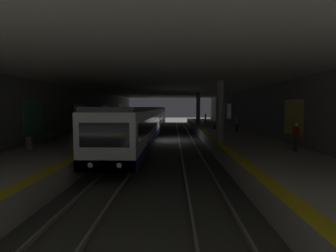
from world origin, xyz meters
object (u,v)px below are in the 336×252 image
(pillar_near, at_px, (220,111))
(bench_right_mid, at_px, (102,123))
(person_standing_far, at_px, (103,124))
(person_boarding, at_px, (205,118))
(bench_left_near, at_px, (235,124))
(bench_right_near, at_px, (50,134))
(person_walking_mid, at_px, (296,136))
(trash_bin, at_px, (29,143))
(metro_train, at_px, (148,120))
(bench_left_mid, at_px, (221,120))
(suitcase_rolling, at_px, (110,125))
(pillar_far, at_px, (198,109))
(backpack_on_floor, at_px, (214,127))
(person_waiting_near, at_px, (237,123))

(pillar_near, distance_m, bench_right_mid, 19.23)
(person_standing_far, height_order, person_boarding, person_standing_far)
(bench_left_near, height_order, bench_right_near, same)
(person_walking_mid, bearing_deg, trash_bin, 90.32)
(metro_train, distance_m, bench_left_mid, 15.20)
(person_boarding, bearing_deg, pillar_near, 175.80)
(bench_right_near, relative_size, suitcase_rolling, 1.75)
(pillar_near, bearing_deg, pillar_far, 0.00)
(person_walking_mid, bearing_deg, bench_right_mid, 42.39)
(person_boarding, bearing_deg, bench_left_mid, -79.73)
(pillar_near, distance_m, bench_left_mid, 23.07)
(pillar_far, bearing_deg, metro_train, 129.91)
(bench_right_near, bearing_deg, suitcase_rolling, -7.16)
(metro_train, height_order, backpack_on_floor, metro_train)
(suitcase_rolling, bearing_deg, trash_bin, 177.14)
(backpack_on_floor, bearing_deg, person_waiting_near, -150.79)
(person_standing_far, bearing_deg, pillar_near, -118.01)
(bench_left_mid, bearing_deg, suitcase_rolling, 123.54)
(bench_left_mid, distance_m, suitcase_rolling, 18.61)
(pillar_far, distance_m, person_boarding, 5.28)
(metro_train, relative_size, person_standing_far, 23.71)
(bench_right_mid, xyz_separation_m, person_walking_mid, (-18.20, -16.61, 0.39))
(backpack_on_floor, bearing_deg, pillar_far, 12.34)
(bench_left_mid, bearing_deg, pillar_far, 141.55)
(pillar_far, height_order, person_walking_mid, pillar_far)
(bench_left_mid, xyz_separation_m, person_walking_mid, (-26.66, 0.46, 0.39))
(pillar_near, xyz_separation_m, bench_right_near, (-0.07, 12.88, -1.75))
(metro_train, bearing_deg, person_waiting_near, -112.21)
(bench_left_near, bearing_deg, person_walking_mid, 178.43)
(metro_train, height_order, person_waiting_near, metro_train)
(metro_train, xyz_separation_m, bench_right_mid, (2.29, 6.33, -0.45))
(backpack_on_floor, relative_size, trash_bin, 0.47)
(pillar_near, bearing_deg, person_standing_far, 61.99)
(pillar_near, relative_size, backpack_on_floor, 11.38)
(bench_left_mid, height_order, trash_bin, bench_left_mid)
(person_standing_far, xyz_separation_m, suitcase_rolling, (6.86, 1.03, -0.57))
(person_boarding, height_order, suitcase_rolling, person_boarding)
(pillar_near, height_order, bench_left_mid, pillar_near)
(person_standing_far, bearing_deg, bench_right_mid, 16.60)
(pillar_far, height_order, person_boarding, pillar_far)
(bench_right_mid, bearing_deg, metro_train, -109.88)
(trash_bin, bearing_deg, bench_left_mid, -31.42)
(person_waiting_near, bearing_deg, pillar_near, 158.16)
(pillar_far, xyz_separation_m, bench_left_mid, (5.27, -4.18, -1.75))
(person_standing_far, height_order, backpack_on_floor, person_standing_far)
(pillar_far, bearing_deg, trash_bin, 150.50)
(suitcase_rolling, xyz_separation_m, backpack_on_floor, (-1.20, -12.69, -0.14))
(pillar_far, bearing_deg, bench_left_mid, -38.45)
(pillar_near, xyz_separation_m, person_boarding, (22.16, -1.63, -1.44))
(backpack_on_floor, bearing_deg, metro_train, 84.73)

